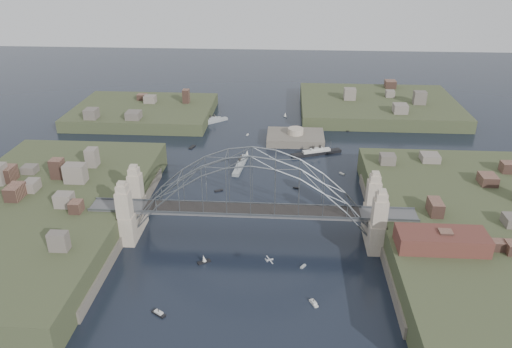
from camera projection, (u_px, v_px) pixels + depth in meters
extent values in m
plane|color=black|center=(252.00, 237.00, 129.93)|extent=(500.00, 500.00, 0.00)
cube|color=#505053|center=(251.00, 211.00, 126.50)|extent=(84.00, 6.00, 0.70)
cube|color=#52575D|center=(251.00, 215.00, 123.56)|extent=(84.00, 0.25, 0.50)
cube|color=#52575D|center=(252.00, 203.00, 128.97)|extent=(84.00, 0.25, 0.50)
cube|color=black|center=(251.00, 209.00, 126.27)|extent=(55.20, 5.20, 0.35)
cube|color=tan|center=(125.00, 214.00, 123.51)|extent=(3.40, 3.40, 17.70)
cube|color=tan|center=(137.00, 195.00, 132.52)|extent=(3.40, 3.40, 17.70)
cube|color=tan|center=(379.00, 222.00, 119.76)|extent=(3.40, 3.40, 17.70)
cube|color=tan|center=(372.00, 203.00, 128.78)|extent=(3.40, 3.40, 17.70)
cube|color=tan|center=(133.00, 220.00, 130.09)|extent=(4.08, 13.80, 8.00)
cube|color=tan|center=(373.00, 228.00, 126.35)|extent=(4.08, 13.80, 8.00)
cube|color=#374024|center=(37.00, 223.00, 132.52)|extent=(50.00, 90.00, 12.00)
cube|color=#5B5449|center=(120.00, 229.00, 131.61)|extent=(6.00, 70.00, 4.00)
cube|color=#374024|center=(477.00, 239.00, 125.63)|extent=(50.00, 90.00, 12.00)
cube|color=#5B5449|center=(388.00, 239.00, 127.39)|extent=(6.00, 70.00, 4.00)
cube|color=#374024|center=(144.00, 116.00, 218.64)|extent=(60.00, 45.00, 9.00)
cube|color=#374024|center=(378.00, 110.00, 225.82)|extent=(70.00, 55.00, 9.50)
cube|color=#5B5449|center=(295.00, 142.00, 192.55)|extent=(22.00, 16.00, 7.00)
cylinder|color=tan|center=(296.00, 131.00, 190.53)|extent=(6.00, 6.00, 2.40)
cube|color=#592D26|center=(442.00, 240.00, 110.41)|extent=(20.00, 8.00, 4.00)
cube|color=#505053|center=(428.00, 314.00, 102.07)|extent=(4.00, 22.00, 1.40)
cube|color=#9BA2A4|center=(241.00, 166.00, 170.44)|extent=(4.19, 16.97, 1.50)
cube|color=#9BA2A4|center=(240.00, 163.00, 169.96)|extent=(2.75, 9.38, 1.12)
cube|color=#9BA2A4|center=(240.00, 161.00, 169.60)|extent=(1.72, 4.32, 0.75)
cylinder|color=black|center=(240.00, 160.00, 168.28)|extent=(0.81, 0.81, 1.50)
cylinder|color=black|center=(241.00, 157.00, 170.37)|extent=(0.81, 0.81, 1.50)
cylinder|color=#52575D|center=(237.00, 165.00, 164.92)|extent=(0.15, 0.15, 3.74)
cylinder|color=#52575D|center=(243.00, 154.00, 173.88)|extent=(0.15, 0.15, 3.74)
cube|color=#9BA2A4|center=(213.00, 122.00, 211.73)|extent=(12.29, 11.07, 1.46)
cube|color=#9BA2A4|center=(213.00, 120.00, 211.26)|extent=(7.02, 6.39, 1.09)
cube|color=#9BA2A4|center=(212.00, 118.00, 210.91)|extent=(3.47, 3.22, 0.73)
cylinder|color=black|center=(210.00, 117.00, 210.08)|extent=(0.72, 0.72, 1.46)
cylinder|color=black|center=(214.00, 116.00, 211.20)|extent=(0.72, 0.72, 1.46)
cylinder|color=#52575D|center=(204.00, 119.00, 208.33)|extent=(0.15, 0.15, 3.64)
cylinder|color=#52575D|center=(221.00, 115.00, 213.11)|extent=(0.15, 0.15, 3.64)
cube|color=black|center=(316.00, 154.00, 180.27)|extent=(18.78, 9.55, 1.39)
cube|color=silver|center=(316.00, 151.00, 179.82)|extent=(10.52, 5.74, 1.05)
cube|color=silver|center=(317.00, 149.00, 179.48)|extent=(4.99, 3.12, 0.70)
cylinder|color=black|center=(313.00, 148.00, 178.85)|extent=(0.94, 0.94, 1.39)
cylinder|color=black|center=(320.00, 147.00, 179.60)|extent=(0.94, 0.94, 1.39)
cylinder|color=#52575D|center=(302.00, 150.00, 177.69)|extent=(0.14, 0.14, 3.49)
cylinder|color=#52575D|center=(331.00, 146.00, 180.91)|extent=(0.14, 0.14, 3.49)
cube|color=silver|center=(270.00, 260.00, 109.64)|extent=(1.65, 1.02, 0.30)
cube|color=silver|center=(270.00, 260.00, 109.61)|extent=(1.75, 3.15, 0.06)
cube|color=silver|center=(266.00, 260.00, 109.27)|extent=(0.62, 1.02, 0.37)
cube|color=silver|center=(219.00, 191.00, 153.86)|extent=(2.76, 2.16, 0.45)
cube|color=silver|center=(296.00, 188.00, 155.50)|extent=(1.99, 1.18, 0.45)
cube|color=silver|center=(204.00, 262.00, 119.60)|extent=(3.28, 2.58, 0.45)
cylinder|color=#52575D|center=(204.00, 258.00, 119.15)|extent=(0.08, 0.08, 2.20)
cone|color=silver|center=(204.00, 258.00, 119.15)|extent=(1.58, 1.50, 1.92)
cube|color=silver|center=(342.00, 174.00, 165.10)|extent=(1.84, 1.91, 0.45)
cube|color=silver|center=(192.00, 147.00, 186.37)|extent=(2.16, 3.97, 0.45)
cube|color=silver|center=(247.00, 155.00, 179.54)|extent=(1.40, 1.57, 0.45)
cylinder|color=#52575D|center=(247.00, 152.00, 179.09)|extent=(0.08, 0.08, 2.20)
cone|color=silver|center=(247.00, 152.00, 179.09)|extent=(1.56, 1.59, 1.92)
cube|color=silver|center=(314.00, 303.00, 105.92)|extent=(2.02, 2.81, 0.45)
cube|color=silver|center=(314.00, 302.00, 105.75)|extent=(1.41, 1.79, 0.40)
cylinder|color=black|center=(314.00, 300.00, 105.56)|extent=(0.16, 0.16, 0.70)
cube|color=silver|center=(248.00, 135.00, 198.27)|extent=(0.93, 1.82, 0.45)
cube|color=silver|center=(378.00, 206.00, 144.99)|extent=(1.74, 2.40, 0.45)
cylinder|color=#52575D|center=(378.00, 203.00, 144.54)|extent=(0.08, 0.08, 2.20)
cone|color=silver|center=(378.00, 203.00, 144.54)|extent=(1.46, 1.56, 1.92)
cube|color=silver|center=(159.00, 314.00, 102.97)|extent=(3.35, 2.70, 0.45)
cube|color=silver|center=(159.00, 312.00, 102.80)|extent=(2.16, 1.85, 0.40)
cylinder|color=black|center=(158.00, 311.00, 102.61)|extent=(0.16, 0.16, 0.70)
cube|color=silver|center=(285.00, 117.00, 218.70)|extent=(1.59, 1.83, 0.45)
cylinder|color=#52575D|center=(285.00, 115.00, 218.25)|extent=(0.08, 0.08, 2.20)
cone|color=silver|center=(285.00, 115.00, 218.25)|extent=(1.55, 1.59, 1.92)
cube|color=silver|center=(153.00, 177.00, 162.86)|extent=(3.06, 1.98, 0.45)
cube|color=silver|center=(303.00, 267.00, 117.94)|extent=(1.55, 1.82, 0.45)
cube|color=silver|center=(347.00, 131.00, 202.70)|extent=(1.24, 2.63, 0.45)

